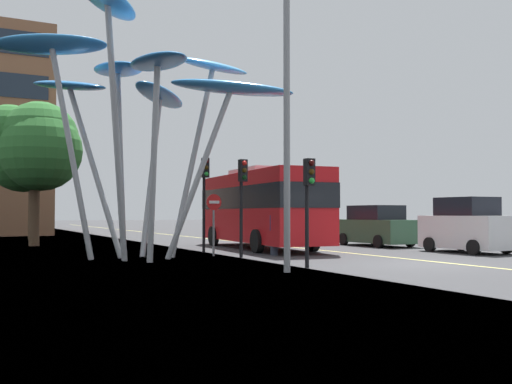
{
  "coord_description": "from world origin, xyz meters",
  "views": [
    {
      "loc": [
        -13.07,
        -14.26,
        1.61
      ],
      "look_at": [
        -1.94,
        7.76,
        2.5
      ],
      "focal_mm": 41.36,
      "sensor_mm": 36.0,
      "label": 1
    }
  ],
  "objects_px": {
    "traffic_light_island_mid": "(205,184)",
    "street_lamp": "(295,83)",
    "traffic_light_kerb_near": "(309,188)",
    "traffic_light_kerb_far": "(242,186)",
    "no_entry_sign": "(214,215)",
    "leaf_sculpture": "(137,80)",
    "car_parked_far": "(376,227)",
    "pedestrian": "(274,232)",
    "car_parked_mid": "(467,227)",
    "car_side_street": "(303,224)",
    "red_bus": "(260,205)"
  },
  "relations": [
    {
      "from": "traffic_light_island_mid",
      "to": "car_parked_far",
      "type": "distance_m",
      "value": 9.48
    },
    {
      "from": "street_lamp",
      "to": "pedestrian",
      "type": "distance_m",
      "value": 7.76
    },
    {
      "from": "traffic_light_kerb_near",
      "to": "car_parked_far",
      "type": "relative_size",
      "value": 0.72
    },
    {
      "from": "traffic_light_kerb_near",
      "to": "traffic_light_kerb_far",
      "type": "height_order",
      "value": "traffic_light_kerb_far"
    },
    {
      "from": "car_parked_far",
      "to": "pedestrian",
      "type": "height_order",
      "value": "car_parked_far"
    },
    {
      "from": "street_lamp",
      "to": "no_entry_sign",
      "type": "distance_m",
      "value": 7.54
    },
    {
      "from": "car_parked_mid",
      "to": "leaf_sculpture",
      "type": "bearing_deg",
      "value": 166.38
    },
    {
      "from": "leaf_sculpture",
      "to": "car_parked_far",
      "type": "bearing_deg",
      "value": 11.14
    },
    {
      "from": "traffic_light_kerb_near",
      "to": "no_entry_sign",
      "type": "height_order",
      "value": "traffic_light_kerb_near"
    },
    {
      "from": "leaf_sculpture",
      "to": "car_parked_mid",
      "type": "bearing_deg",
      "value": -13.62
    },
    {
      "from": "traffic_light_kerb_near",
      "to": "car_parked_mid",
      "type": "distance_m",
      "value": 9.82
    },
    {
      "from": "traffic_light_kerb_far",
      "to": "no_entry_sign",
      "type": "distance_m",
      "value": 1.72
    },
    {
      "from": "traffic_light_kerb_far",
      "to": "traffic_light_island_mid",
      "type": "xyz_separation_m",
      "value": [
        -0.12,
        3.35,
        0.22
      ]
    },
    {
      "from": "traffic_light_kerb_near",
      "to": "pedestrian",
      "type": "distance_m",
      "value": 5.5
    },
    {
      "from": "pedestrian",
      "to": "no_entry_sign",
      "type": "xyz_separation_m",
      "value": [
        -2.23,
        0.67,
        0.68
      ]
    },
    {
      "from": "traffic_light_kerb_far",
      "to": "traffic_light_island_mid",
      "type": "bearing_deg",
      "value": 92.07
    },
    {
      "from": "red_bus",
      "to": "leaf_sculpture",
      "type": "distance_m",
      "value": 8.55
    },
    {
      "from": "red_bus",
      "to": "leaf_sculpture",
      "type": "xyz_separation_m",
      "value": [
        -6.6,
        -3.13,
        4.44
      ]
    },
    {
      "from": "traffic_light_kerb_near",
      "to": "street_lamp",
      "type": "bearing_deg",
      "value": -138.87
    },
    {
      "from": "traffic_light_kerb_near",
      "to": "street_lamp",
      "type": "height_order",
      "value": "street_lamp"
    },
    {
      "from": "traffic_light_kerb_far",
      "to": "street_lamp",
      "type": "distance_m",
      "value": 6.02
    },
    {
      "from": "car_parked_far",
      "to": "car_side_street",
      "type": "bearing_deg",
      "value": 88.06
    },
    {
      "from": "traffic_light_kerb_near",
      "to": "pedestrian",
      "type": "xyz_separation_m",
      "value": [
        1.59,
        5.05,
        -1.47
      ]
    },
    {
      "from": "leaf_sculpture",
      "to": "street_lamp",
      "type": "relative_size",
      "value": 1.19
    },
    {
      "from": "traffic_light_island_mid",
      "to": "leaf_sculpture",
      "type": "bearing_deg",
      "value": -150.52
    },
    {
      "from": "traffic_light_island_mid",
      "to": "street_lamp",
      "type": "distance_m",
      "value": 9.05
    },
    {
      "from": "street_lamp",
      "to": "pedestrian",
      "type": "height_order",
      "value": "street_lamp"
    },
    {
      "from": "red_bus",
      "to": "no_entry_sign",
      "type": "bearing_deg",
      "value": -137.97
    },
    {
      "from": "traffic_light_island_mid",
      "to": "car_parked_mid",
      "type": "bearing_deg",
      "value": -27.99
    },
    {
      "from": "red_bus",
      "to": "traffic_light_kerb_far",
      "type": "relative_size",
      "value": 2.89
    },
    {
      "from": "traffic_light_island_mid",
      "to": "car_side_street",
      "type": "height_order",
      "value": "traffic_light_island_mid"
    },
    {
      "from": "traffic_light_island_mid",
      "to": "car_parked_mid",
      "type": "height_order",
      "value": "traffic_light_island_mid"
    },
    {
      "from": "car_parked_mid",
      "to": "no_entry_sign",
      "type": "xyz_separation_m",
      "value": [
        -9.96,
        2.93,
        0.5
      ]
    },
    {
      "from": "traffic_light_kerb_near",
      "to": "traffic_light_kerb_far",
      "type": "distance_m",
      "value": 4.49
    },
    {
      "from": "street_lamp",
      "to": "no_entry_sign",
      "type": "height_order",
      "value": "street_lamp"
    },
    {
      "from": "leaf_sculpture",
      "to": "street_lamp",
      "type": "bearing_deg",
      "value": -69.07
    },
    {
      "from": "traffic_light_kerb_near",
      "to": "traffic_light_kerb_far",
      "type": "bearing_deg",
      "value": 90.48
    },
    {
      "from": "leaf_sculpture",
      "to": "car_parked_far",
      "type": "distance_m",
      "value": 14.04
    },
    {
      "from": "car_parked_far",
      "to": "car_side_street",
      "type": "relative_size",
      "value": 1.03
    },
    {
      "from": "car_parked_mid",
      "to": "no_entry_sign",
      "type": "bearing_deg",
      "value": 163.59
    },
    {
      "from": "traffic_light_kerb_near",
      "to": "car_parked_mid",
      "type": "height_order",
      "value": "traffic_light_kerb_near"
    },
    {
      "from": "car_parked_mid",
      "to": "street_lamp",
      "type": "xyz_separation_m",
      "value": [
        -10.3,
        -3.64,
        4.17
      ]
    },
    {
      "from": "traffic_light_kerb_near",
      "to": "no_entry_sign",
      "type": "distance_m",
      "value": 5.82
    },
    {
      "from": "traffic_light_kerb_near",
      "to": "traffic_light_island_mid",
      "type": "relative_size",
      "value": 0.83
    },
    {
      "from": "red_bus",
      "to": "leaf_sculpture",
      "type": "relative_size",
      "value": 1.04
    },
    {
      "from": "red_bus",
      "to": "no_entry_sign",
      "type": "relative_size",
      "value": 4.42
    },
    {
      "from": "car_parked_mid",
      "to": "traffic_light_island_mid",
      "type": "bearing_deg",
      "value": 152.01
    },
    {
      "from": "car_side_street",
      "to": "pedestrian",
      "type": "relative_size",
      "value": 2.47
    },
    {
      "from": "traffic_light_island_mid",
      "to": "red_bus",
      "type": "bearing_deg",
      "value": 20.72
    },
    {
      "from": "leaf_sculpture",
      "to": "traffic_light_kerb_near",
      "type": "height_order",
      "value": "leaf_sculpture"
    }
  ]
}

